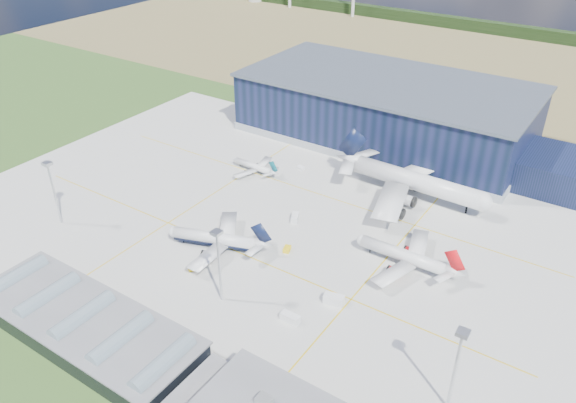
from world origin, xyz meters
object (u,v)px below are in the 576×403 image
object	(u,v)px
light_mast_center	(218,255)
airliner_widebody	(418,173)
gse_tug_a	(287,249)
gse_van_b	(295,218)
airliner_regional	(253,163)
gse_tug_c	(409,180)
gse_cart_b	(301,168)
gse_van_c	(334,300)
light_mast_west	(52,183)
gse_tug_b	(193,268)
light_mast_east	(458,358)
hangar	(392,113)
gse_van_a	(290,318)
airliner_navy	(214,233)
airliner_red	(404,250)

from	to	relation	value
light_mast_center	airliner_widebody	xyz separation A→B (m)	(22.53, 82.49, -5.43)
gse_tug_a	gse_van_b	xyz separation A→B (m)	(-7.55, 16.07, 0.46)
airliner_regional	gse_tug_c	size ratio (longest dim) A/B	6.31
gse_cart_b	gse_van_c	world-z (taller)	gse_van_c
light_mast_west	gse_tug_c	world-z (taller)	light_mast_west
gse_tug_b	gse_tug_c	xyz separation A→B (m)	(32.08, 86.43, 0.17)
light_mast_center	gse_van_c	distance (m)	34.16
light_mast_west	light_mast_east	xyz separation A→B (m)	(135.00, 0.00, 0.00)
light_mast_west	gse_van_b	distance (m)	80.30
hangar	gse_tug_a	world-z (taller)	hangar
light_mast_center	gse_tug_c	distance (m)	94.59
gse_van_a	light_mast_center	bearing A→B (deg)	99.01
light_mast_west	gse_van_c	world-z (taller)	light_mast_west
light_mast_center	gse_cart_b	xyz separation A→B (m)	(-23.61, 77.73, -14.77)
light_mast_center	gse_van_a	bearing A→B (deg)	9.23
airliner_navy	gse_van_b	size ratio (longest dim) A/B	7.02
airliner_red	gse_van_c	xyz separation A→B (m)	(-8.62, -26.61, -4.31)
hangar	gse_tug_b	size ratio (longest dim) A/B	51.17
airliner_widebody	gse_tug_b	world-z (taller)	airliner_widebody
hangar	gse_van_c	world-z (taller)	hangar
hangar	gse_tug_a	distance (m)	96.79
gse_van_b	light_mast_east	bearing A→B (deg)	-57.97
airliner_widebody	gse_tug_b	distance (m)	86.40
light_mast_east	airliner_regional	world-z (taller)	light_mast_east
airliner_red	airliner_regional	xyz separation A→B (m)	(-73.49, 23.31, -1.98)
light_mast_east	gse_tug_b	bearing A→B (deg)	176.05
light_mast_center	gse_tug_a	size ratio (longest dim) A/B	7.11
gse_van_c	gse_van_b	bearing A→B (deg)	35.09
light_mast_west	airliner_navy	bearing A→B (deg)	18.89
light_mast_center	light_mast_east	distance (m)	65.00
light_mast_center	airliner_widebody	bearing A→B (deg)	74.72
gse_tug_b	gse_van_a	size ratio (longest dim) A/B	0.54
gse_van_b	airliner_navy	bearing A→B (deg)	-139.42
gse_van_a	airliner_regional	bearing A→B (deg)	43.04
light_mast_center	airliner_regional	world-z (taller)	light_mast_center
light_mast_center	airliner_widebody	world-z (taller)	light_mast_center
light_mast_east	gse_cart_b	xyz separation A→B (m)	(-88.61, 77.73, -14.77)
hangar	light_mast_west	world-z (taller)	hangar
airliner_regional	gse_cart_b	distance (m)	19.01
hangar	light_mast_east	bearing A→B (deg)	-59.95
gse_cart_b	gse_van_a	bearing A→B (deg)	-136.59
gse_tug_c	airliner_widebody	bearing A→B (deg)	-37.91
light_mast_west	gse_tug_a	xyz separation A→B (m)	(72.38, 29.11, -14.76)
light_mast_east	light_mast_center	bearing A→B (deg)	180.00
airliner_regional	gse_van_b	world-z (taller)	airliner_regional
hangar	light_mast_east	xyz separation A→B (m)	(72.19, -124.80, 3.82)
light_mast_west	airliner_widebody	world-z (taller)	light_mast_west
gse_van_a	gse_van_b	distance (m)	49.16
gse_van_a	gse_van_b	xyz separation A→B (m)	(-25.84, 41.82, -0.02)
light_mast_east	airliner_red	xyz separation A→B (m)	(-29.65, 42.54, -9.77)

